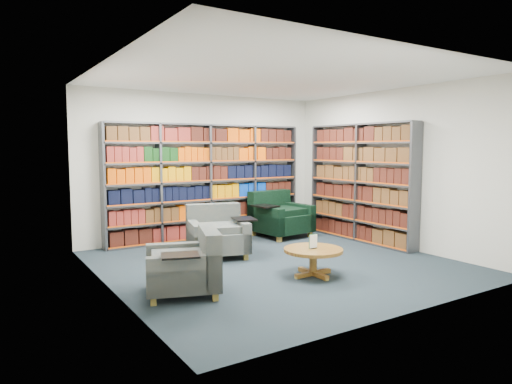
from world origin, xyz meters
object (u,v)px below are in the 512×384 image
chair_teal_front (189,268)px  chair_green_right (278,218)px  chair_teal_left (217,235)px  coffee_table (313,254)px

chair_teal_front → chair_green_right: bearing=38.8°
chair_teal_left → chair_teal_front: bearing=-126.9°
chair_teal_front → coffee_table: bearing=-7.1°
chair_teal_left → coffee_table: 1.89m
chair_teal_left → chair_teal_front: size_ratio=1.04×
chair_teal_left → chair_green_right: size_ratio=0.98×
chair_teal_left → chair_teal_front: chair_teal_left is taller
chair_teal_left → chair_green_right: chair_green_right is taller
chair_green_right → chair_teal_front: (-3.02, -2.43, -0.05)m
coffee_table → chair_teal_front: bearing=172.9°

